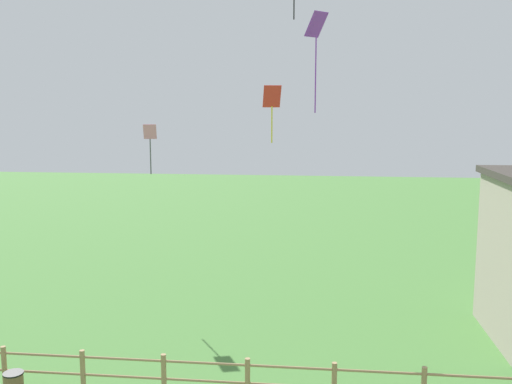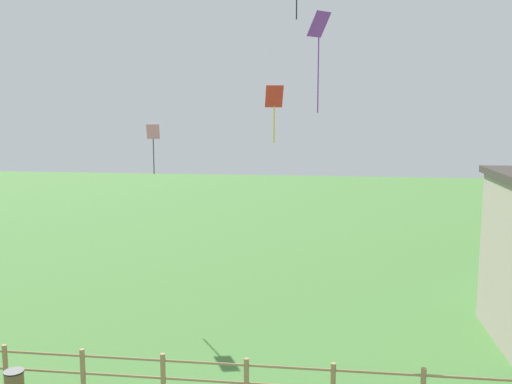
{
  "view_description": "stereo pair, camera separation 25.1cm",
  "coord_description": "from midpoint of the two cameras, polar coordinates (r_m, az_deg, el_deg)",
  "views": [
    {
      "loc": [
        1.82,
        -7.48,
        7.78
      ],
      "look_at": [
        0.0,
        8.67,
        5.43
      ],
      "focal_mm": 40.0,
      "sensor_mm": 36.0,
      "label": 1
    },
    {
      "loc": [
        2.07,
        -7.45,
        7.78
      ],
      "look_at": [
        0.0,
        8.67,
        5.43
      ],
      "focal_mm": 40.0,
      "sensor_mm": 36.0,
      "label": 2
    }
  ],
  "objects": [
    {
      "name": "kite_pink_diamond",
      "position": [
        24.38,
        -10.84,
        5.17
      ],
      "size": [
        0.63,
        0.55,
        2.1
      ],
      "color": "pink"
    },
    {
      "name": "wooden_fence",
      "position": [
        15.92,
        -1.32,
        -18.11
      ],
      "size": [
        18.4,
        0.14,
        1.27
      ],
      "color": "#9E7F56",
      "rests_on": "ground_plane"
    },
    {
      "name": "kite_purple_streamer",
      "position": [
        22.83,
        5.71,
        14.85
      ],
      "size": [
        0.94,
        0.94,
        3.82
      ],
      "color": "purple"
    },
    {
      "name": "kite_red_diamond",
      "position": [
        21.73,
        1.27,
        8.91
      ],
      "size": [
        0.75,
        0.59,
        2.15
      ],
      "color": "red"
    }
  ]
}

